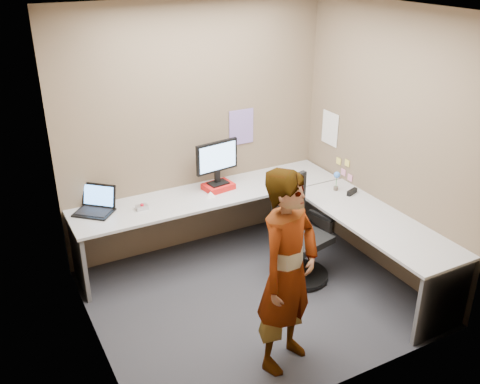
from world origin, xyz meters
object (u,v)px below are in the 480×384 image
person (288,272)px  monitor (217,159)px  office_chair (298,239)px  desk (273,219)px

person → monitor: bearing=56.7°
monitor → office_chair: (0.46, -0.92, -0.64)m
monitor → office_chair: monitor is taller
monitor → office_chair: size_ratio=0.47×
person → office_chair: bearing=28.0°
monitor → person: person is taller
desk → monitor: 0.88m
desk → office_chair: (0.15, -0.25, -0.15)m
office_chair → desk: bearing=108.6°
desk → person: person is taller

